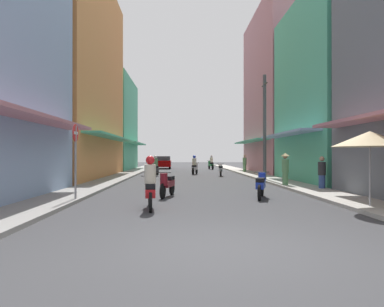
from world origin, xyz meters
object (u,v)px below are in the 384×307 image
object	(u,v)px
parked_car	(163,162)
motorbike_black	(155,167)
motorbike_maroon	(167,184)
street_sign_no_entry	(76,152)
motorbike_silver	(195,166)
pedestrian_foreground	(285,168)
pedestrian_midway	(245,164)
motorbike_white	(221,169)
motorbike_red	(150,185)
pedestrian_crossing	(322,174)
vendor_umbrella	(370,139)
utility_pole	(265,127)
motorbike_green	(211,163)
motorbike_blue	(261,185)

from	to	relation	value
parked_car	motorbike_black	bearing A→B (deg)	-89.68
motorbike_maroon	street_sign_no_entry	size ratio (longest dim) A/B	0.67
motorbike_silver	street_sign_no_entry	xyz separation A→B (m)	(-4.72, -16.14, 1.01)
pedestrian_foreground	parked_car	bearing A→B (deg)	107.52
pedestrian_foreground	pedestrian_midway	bearing A→B (deg)	88.08
motorbike_white	motorbike_black	xyz separation A→B (m)	(-4.94, -0.09, 0.20)
motorbike_black	pedestrian_foreground	size ratio (longest dim) A/B	1.05
motorbike_red	motorbike_black	bearing A→B (deg)	93.86
pedestrian_crossing	vendor_umbrella	bearing A→B (deg)	-98.60
motorbike_black	utility_pole	bearing A→B (deg)	-33.99
motorbike_maroon	pedestrian_crossing	world-z (taller)	pedestrian_crossing
motorbike_red	parked_car	xyz separation A→B (m)	(-1.11, 29.45, 0.04)
parked_car	street_sign_no_entry	xyz separation A→B (m)	(-1.55, -27.92, 0.98)
utility_pole	motorbike_green	bearing A→B (deg)	96.28
motorbike_maroon	utility_pole	distance (m)	9.88
motorbike_green	motorbike_black	size ratio (longest dim) A/B	1.00
motorbike_maroon	motorbike_red	bearing A→B (deg)	-97.77
parked_car	pedestrian_midway	bearing A→B (deg)	-52.31
motorbike_green	utility_pole	world-z (taller)	utility_pole
pedestrian_crossing	utility_pole	world-z (taller)	utility_pole
motorbike_blue	street_sign_no_entry	distance (m)	6.71
motorbike_silver	pedestrian_crossing	bearing A→B (deg)	-68.25
motorbike_white	motorbike_green	xyz separation A→B (m)	(0.32, 11.63, 0.20)
motorbike_white	motorbike_black	bearing A→B (deg)	-178.90
motorbike_silver	pedestrian_crossing	size ratio (longest dim) A/B	1.14
pedestrian_foreground	vendor_umbrella	distance (m)	7.07
motorbike_white	utility_pole	world-z (taller)	utility_pole
motorbike_silver	motorbike_red	xyz separation A→B (m)	(-2.06, -17.67, 0.00)
motorbike_white	pedestrian_midway	bearing A→B (deg)	58.04
motorbike_red	pedestrian_midway	size ratio (longest dim) A/B	1.12
motorbike_black	motorbike_white	bearing A→B (deg)	1.10
motorbike_green	street_sign_no_entry	bearing A→B (deg)	-105.16
motorbike_blue	motorbike_silver	size ratio (longest dim) A/B	0.99
motorbike_white	motorbike_red	world-z (taller)	motorbike_red
motorbike_blue	motorbike_silver	world-z (taller)	motorbike_silver
motorbike_silver	pedestrian_midway	size ratio (longest dim) A/B	1.09
motorbike_blue	pedestrian_midway	xyz separation A→B (m)	(2.66, 17.17, 0.30)
motorbike_green	pedestrian_midway	distance (m)	7.77
pedestrian_crossing	vendor_umbrella	size ratio (longest dim) A/B	0.67
motorbike_black	street_sign_no_entry	xyz separation A→B (m)	(-1.63, -13.70, 1.01)
pedestrian_crossing	motorbike_blue	bearing A→B (deg)	-143.90
parked_car	vendor_umbrella	size ratio (longest dim) A/B	1.79
motorbike_blue	motorbike_red	bearing A→B (deg)	-148.55
motorbike_green	pedestrian_midway	world-z (taller)	pedestrian_midway
motorbike_black	pedestrian_crossing	distance (m)	13.29
motorbike_white	motorbike_red	xyz separation A→B (m)	(-3.91, -15.33, 0.20)
motorbike_silver	utility_pole	xyz separation A→B (m)	(3.98, -7.21, 2.63)
utility_pole	street_sign_no_entry	bearing A→B (deg)	-134.26
motorbike_green	parked_car	distance (m)	5.89
motorbike_silver	motorbike_red	size ratio (longest dim) A/B	0.98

